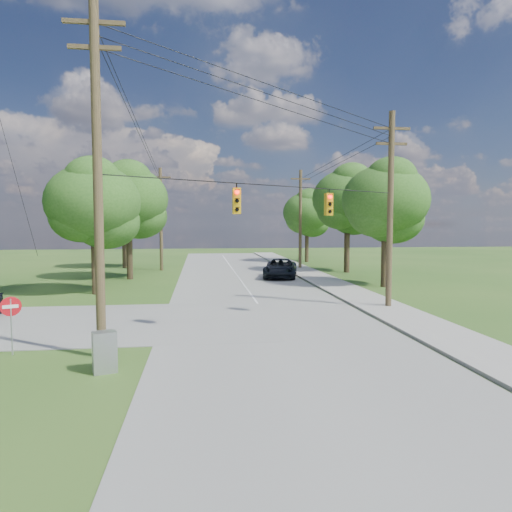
{
  "coord_description": "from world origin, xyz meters",
  "views": [
    {
      "loc": [
        -1.24,
        -15.44,
        4.54
      ],
      "look_at": [
        1.28,
        5.0,
        3.1
      ],
      "focal_mm": 32.0,
      "sensor_mm": 36.0,
      "label": 1
    }
  ],
  "objects": [
    {
      "name": "do_not_enter_sign",
      "position": [
        -7.73,
        1.0,
        1.52
      ],
      "size": [
        0.63,
        0.31,
        2.05
      ],
      "rotation": [
        0.0,
        0.0,
        0.43
      ],
      "color": "#96989B",
      "rests_on": "ground"
    },
    {
      "name": "pole_north_e",
      "position": [
        8.9,
        30.0,
        5.13
      ],
      "size": [
        2.0,
        0.32,
        10.0
      ],
      "color": "brown",
      "rests_on": "ground"
    },
    {
      "name": "main_road",
      "position": [
        2.0,
        5.0,
        0.01
      ],
      "size": [
        10.0,
        100.0,
        0.03
      ],
      "primitive_type": "cube",
      "color": "gray",
      "rests_on": "ground"
    },
    {
      "name": "pole_ne",
      "position": [
        8.9,
        8.0,
        5.47
      ],
      "size": [
        2.0,
        0.32,
        10.5
      ],
      "color": "brown",
      "rests_on": "ground"
    },
    {
      "name": "traffic_signals",
      "position": [
        2.55,
        4.43,
        5.5
      ],
      "size": [
        4.91,
        3.27,
        1.05
      ],
      "color": "#E4A80D",
      "rests_on": "ground"
    },
    {
      "name": "ground",
      "position": [
        0.0,
        0.0,
        0.0
      ],
      "size": [
        140.0,
        140.0,
        0.0
      ],
      "primitive_type": "plane",
      "color": "#2B511B",
      "rests_on": "ground"
    },
    {
      "name": "pole_sw",
      "position": [
        -4.6,
        0.4,
        6.23
      ],
      "size": [
        2.0,
        0.32,
        12.0
      ],
      "color": "brown",
      "rests_on": "ground"
    },
    {
      "name": "tree_e_near",
      "position": [
        12.0,
        16.0,
        6.25
      ],
      "size": [
        6.2,
        6.2,
        8.81
      ],
      "color": "#473723",
      "rests_on": "ground"
    },
    {
      "name": "tree_w_mid",
      "position": [
        -7.0,
        23.0,
        6.58
      ],
      "size": [
        6.4,
        6.4,
        9.22
      ],
      "color": "#473723",
      "rests_on": "ground"
    },
    {
      "name": "power_lines",
      "position": [
        1.5,
        11.54,
        9.15
      ],
      "size": [
        13.93,
        29.62,
        4.93
      ],
      "color": "black",
      "rests_on": "ground"
    },
    {
      "name": "pole_north_w",
      "position": [
        -5.0,
        30.0,
        5.13
      ],
      "size": [
        2.0,
        0.32,
        10.0
      ],
      "color": "brown",
      "rests_on": "ground"
    },
    {
      "name": "tree_e_far",
      "position": [
        11.5,
        38.0,
        5.92
      ],
      "size": [
        5.8,
        5.8,
        8.32
      ],
      "color": "#473723",
      "rests_on": "ground"
    },
    {
      "name": "car_main_north",
      "position": [
        5.5,
        22.33,
        0.82
      ],
      "size": [
        3.86,
        6.14,
        1.58
      ],
      "primitive_type": "imported",
      "rotation": [
        0.0,
        0.0,
        -0.23
      ],
      "color": "black",
      "rests_on": "main_road"
    },
    {
      "name": "tree_e_mid",
      "position": [
        12.5,
        26.0,
        6.91
      ],
      "size": [
        6.6,
        6.6,
        9.64
      ],
      "color": "#473723",
      "rests_on": "ground"
    },
    {
      "name": "control_cabinet",
      "position": [
        -4.16,
        -1.27,
        0.63
      ],
      "size": [
        0.83,
        0.7,
        1.26
      ],
      "primitive_type": "cube",
      "rotation": [
        0.0,
        0.0,
        0.33
      ],
      "color": "#96989B",
      "rests_on": "ground"
    },
    {
      "name": "sidewalk_east",
      "position": [
        8.7,
        5.0,
        0.06
      ],
      "size": [
        2.6,
        100.0,
        0.12
      ],
      "primitive_type": "cube",
      "color": "#99978F",
      "rests_on": "ground"
    },
    {
      "name": "tree_w_far",
      "position": [
        -9.0,
        33.0,
        6.25
      ],
      "size": [
        6.0,
        6.0,
        8.73
      ],
      "color": "#473723",
      "rests_on": "ground"
    },
    {
      "name": "tree_w_near",
      "position": [
        -8.0,
        15.0,
        5.92
      ],
      "size": [
        6.0,
        6.0,
        8.4
      ],
      "color": "#473723",
      "rests_on": "ground"
    }
  ]
}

